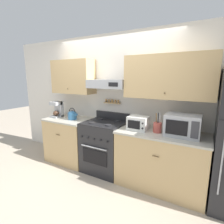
% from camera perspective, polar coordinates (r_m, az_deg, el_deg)
% --- Properties ---
extents(ground_plane, '(16.00, 16.00, 0.00)m').
position_cam_1_polar(ground_plane, '(3.31, -5.78, -20.67)').
color(ground_plane, '#B2A38E').
extents(wall_back, '(5.20, 0.46, 2.55)m').
position_cam_1_polar(wall_back, '(3.33, 1.43, 5.86)').
color(wall_back, silver).
rests_on(wall_back, ground_plane).
extents(counter_left, '(0.95, 0.69, 0.91)m').
position_cam_1_polar(counter_left, '(3.85, -13.36, -8.67)').
color(counter_left, tan).
rests_on(counter_left, ground_plane).
extents(counter_right, '(1.37, 0.69, 0.91)m').
position_cam_1_polar(counter_right, '(2.99, 15.65, -14.77)').
color(counter_right, tan).
rests_on(counter_right, ground_plane).
extents(stove_range, '(0.73, 0.69, 1.08)m').
position_cam_1_polar(stove_range, '(3.35, -2.47, -11.06)').
color(stove_range, '#232326').
rests_on(stove_range, ground_plane).
extents(tea_kettle, '(0.23, 0.18, 0.24)m').
position_cam_1_polar(tea_kettle, '(3.60, -12.82, -0.92)').
color(tea_kettle, teal).
rests_on(tea_kettle, counter_left).
extents(coffee_maker, '(0.19, 0.23, 0.33)m').
position_cam_1_polar(coffee_maker, '(3.91, -17.36, 0.89)').
color(coffee_maker, '#ADAFB5').
rests_on(coffee_maker, counter_left).
extents(microwave, '(0.48, 0.37, 0.32)m').
position_cam_1_polar(microwave, '(2.73, 22.09, -3.99)').
color(microwave, '#ADAFB5').
rests_on(microwave, counter_right).
extents(utensil_crock, '(0.13, 0.13, 0.31)m').
position_cam_1_polar(utensil_crock, '(2.79, 14.61, -4.81)').
color(utensil_crock, '#B24C42').
rests_on(utensil_crock, counter_right).
extents(toaster_oven, '(0.32, 0.28, 0.22)m').
position_cam_1_polar(toaster_oven, '(2.87, 8.58, -3.55)').
color(toaster_oven, white).
rests_on(toaster_oven, counter_right).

